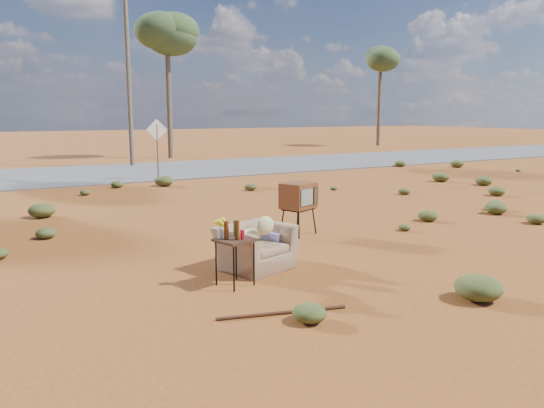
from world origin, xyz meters
TOP-DOWN VIEW (x-y plane):
  - ground at (0.00, 0.00)m, footprint 140.00×140.00m
  - highway at (0.00, 15.00)m, footprint 140.00×7.00m
  - armchair at (-0.50, 0.48)m, footprint 1.34×1.11m
  - tv_unit at (1.25, 2.09)m, footprint 0.79×0.71m
  - side_table at (-1.24, -0.13)m, footprint 0.58×0.58m
  - rusty_bar at (-1.18, -1.42)m, footprint 1.57×0.45m
  - road_sign at (1.50, 12.00)m, footprint 0.78×0.06m
  - eucalyptus_center at (5.00, 21.00)m, footprint 3.20×3.20m
  - eucalyptus_right at (22.00, 24.00)m, footprint 3.20×3.20m
  - utility_pole_center at (2.00, 17.50)m, footprint 1.40×0.20m
  - scrub_patch at (-0.82, 4.41)m, footprint 17.49×8.07m

SIDE VIEW (x-z plane):
  - ground at x=0.00m, z-range 0.00..0.00m
  - highway at x=0.00m, z-range 0.00..0.04m
  - rusty_bar at x=-1.18m, z-range 0.00..0.04m
  - scrub_patch at x=-0.82m, z-range -0.03..0.30m
  - armchair at x=-0.50m, z-range -0.03..0.88m
  - side_table at x=-1.24m, z-range 0.22..1.17m
  - tv_unit at x=1.25m, z-range 0.25..1.29m
  - road_sign at x=1.50m, z-range 0.41..2.60m
  - utility_pole_center at x=2.00m, z-range 0.15..8.15m
  - eucalyptus_right at x=22.00m, z-range 2.39..9.49m
  - eucalyptus_center at x=5.00m, z-range 2.63..10.23m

